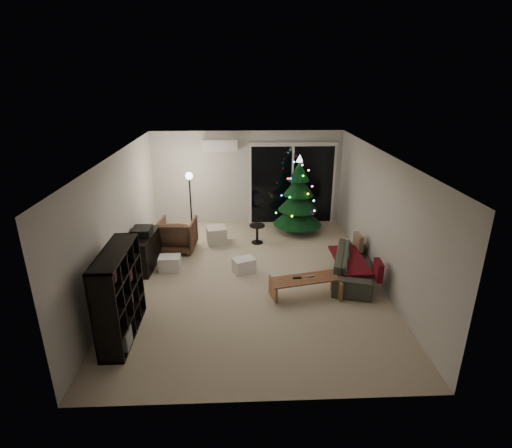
{
  "coord_description": "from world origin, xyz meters",
  "views": [
    {
      "loc": [
        -0.22,
        -7.15,
        3.87
      ],
      "look_at": [
        0.1,
        0.3,
        1.05
      ],
      "focal_mm": 28.0,
      "sensor_mm": 36.0,
      "label": 1
    }
  ],
  "objects": [
    {
      "name": "ottoman",
      "position": [
        -0.79,
        1.82,
        0.2
      ],
      "size": [
        0.53,
        0.53,
        0.41
      ],
      "primitive_type": "cube",
      "rotation": [
        0.0,
        0.0,
        0.2
      ],
      "color": "beige",
      "rests_on": "floor"
    },
    {
      "name": "remote_b",
      "position": [
        1.05,
        -0.73,
        0.4
      ],
      "size": [
        0.15,
        0.09,
        0.02
      ],
      "primitive_type": "cube",
      "rotation": [
        0.0,
        0.0,
        0.35
      ],
      "color": "slate",
      "rests_on": "coffee_table"
    },
    {
      "name": "cushion_a",
      "position": [
        2.3,
        0.58,
        0.49
      ],
      "size": [
        0.14,
        0.36,
        0.36
      ],
      "primitive_type": "cube",
      "rotation": [
        0.0,
        0.0,
        0.09
      ],
      "color": "tan",
      "rests_on": "sofa"
    },
    {
      "name": "floor_lamp",
      "position": [
        -1.42,
        2.21,
        0.8
      ],
      "size": [
        0.26,
        0.26,
        1.61
      ],
      "primitive_type": "cylinder",
      "color": "black",
      "rests_on": "floor"
    },
    {
      "name": "sofa",
      "position": [
        2.05,
        -0.07,
        0.27
      ],
      "size": [
        1.25,
        1.99,
        0.54
      ],
      "primitive_type": "imported",
      "rotation": [
        0.0,
        0.0,
        1.27
      ],
      "color": "#545A4D",
      "rests_on": "floor"
    },
    {
      "name": "media_cabinet",
      "position": [
        -2.25,
        0.61,
        0.37
      ],
      "size": [
        0.52,
        1.2,
        0.73
      ],
      "primitive_type": "cube",
      "rotation": [
        0.0,
        0.0,
        -0.07
      ],
      "color": "black",
      "rests_on": "floor"
    },
    {
      "name": "christmas_tree",
      "position": [
        1.26,
        2.46,
        1.01
      ],
      "size": [
        1.64,
        1.64,
        2.02
      ],
      "primitive_type": "cone",
      "rotation": [
        0.0,
        0.0,
        0.4
      ],
      "color": "black",
      "rests_on": "floor"
    },
    {
      "name": "sofa_throw",
      "position": [
        1.95,
        -0.07,
        0.39
      ],
      "size": [
        0.58,
        1.34,
        0.04
      ],
      "primitive_type": "cube",
      "color": "maroon",
      "rests_on": "sofa"
    },
    {
      "name": "stereo",
      "position": [
        -2.25,
        0.61,
        0.81
      ],
      "size": [
        0.37,
        0.44,
        0.16
      ],
      "primitive_type": "cube",
      "color": "black",
      "rests_on": "media_cabinet"
    },
    {
      "name": "bookshelf",
      "position": [
        -2.25,
        -1.77,
        0.72
      ],
      "size": [
        0.45,
        1.46,
        1.44
      ],
      "primitive_type": null,
      "rotation": [
        0.0,
        0.0,
        0.06
      ],
      "color": "black",
      "rests_on": "floor"
    },
    {
      "name": "remote_a",
      "position": [
        0.8,
        -0.78,
        0.4
      ],
      "size": [
        0.15,
        0.05,
        0.02
      ],
      "primitive_type": "cube",
      "color": "black",
      "rests_on": "coffee_table"
    },
    {
      "name": "room",
      "position": [
        0.46,
        1.49,
        1.02
      ],
      "size": [
        6.5,
        7.51,
        2.6
      ],
      "color": "beige",
      "rests_on": "ground"
    },
    {
      "name": "coffee_table",
      "position": [
        0.95,
        -0.78,
        0.2
      ],
      "size": [
        1.3,
        0.69,
        0.39
      ],
      "primitive_type": null,
      "rotation": [
        0.0,
        0.0,
        0.22
      ],
      "color": "#93623C",
      "rests_on": "floor"
    },
    {
      "name": "cardboard_box_a",
      "position": [
        -1.7,
        0.42,
        0.16
      ],
      "size": [
        0.45,
        0.34,
        0.31
      ],
      "primitive_type": "cube",
      "rotation": [
        0.0,
        0.0,
        0.02
      ],
      "color": "white",
      "rests_on": "floor"
    },
    {
      "name": "cardboard_box_b",
      "position": [
        -0.15,
        0.28,
        0.15
      ],
      "size": [
        0.51,
        0.46,
        0.3
      ],
      "primitive_type": "cube",
      "rotation": [
        0.0,
        0.0,
        0.41
      ],
      "color": "white",
      "rests_on": "floor"
    },
    {
      "name": "armchair",
      "position": [
        -1.67,
        1.46,
        0.38
      ],
      "size": [
        0.87,
        0.9,
        0.76
      ],
      "primitive_type": "imported",
      "rotation": [
        0.0,
        0.0,
        3.06
      ],
      "color": "brown",
      "rests_on": "floor"
    },
    {
      "name": "side_table",
      "position": [
        0.19,
        1.79,
        0.23
      ],
      "size": [
        0.38,
        0.38,
        0.46
      ],
      "primitive_type": "cylinder",
      "rotation": [
        0.0,
        0.0,
        -0.03
      ],
      "color": "black",
      "rests_on": "floor"
    },
    {
      "name": "cushion_b",
      "position": [
        2.3,
        -0.72,
        0.49
      ],
      "size": [
        0.13,
        0.36,
        0.36
      ],
      "primitive_type": "cube",
      "rotation": [
        0.0,
        0.0,
        -0.07
      ],
      "color": "maroon",
      "rests_on": "sofa"
    }
  ]
}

